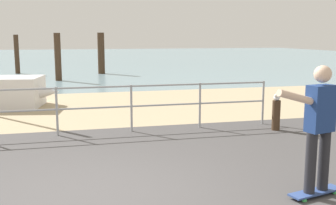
{
  "coord_description": "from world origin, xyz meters",
  "views": [
    {
      "loc": [
        -0.42,
        -5.06,
        2.1
      ],
      "look_at": [
        1.35,
        2.0,
        0.9
      ],
      "focal_mm": 43.49,
      "sensor_mm": 36.0,
      "label": 1
    }
  ],
  "objects_px": {
    "skateboarder": "(320,121)",
    "skateboard": "(315,192)",
    "bollard_short": "(276,116)",
    "seagull": "(277,97)"
  },
  "relations": [
    {
      "from": "skateboarder",
      "to": "skateboard",
      "type": "bearing_deg",
      "value": -9.46
    },
    {
      "from": "bollard_short",
      "to": "seagull",
      "type": "relative_size",
      "value": 1.58
    },
    {
      "from": "skateboard",
      "to": "skateboarder",
      "type": "bearing_deg",
      "value": 170.54
    },
    {
      "from": "skateboarder",
      "to": "bollard_short",
      "type": "distance_m",
      "value": 3.86
    },
    {
      "from": "skateboard",
      "to": "seagull",
      "type": "height_order",
      "value": "seagull"
    },
    {
      "from": "skateboarder",
      "to": "bollard_short",
      "type": "xyz_separation_m",
      "value": [
        1.36,
        3.54,
        -0.67
      ]
    },
    {
      "from": "skateboard",
      "to": "skateboarder",
      "type": "distance_m",
      "value": 0.95
    },
    {
      "from": "skateboarder",
      "to": "bollard_short",
      "type": "relative_size",
      "value": 2.4
    },
    {
      "from": "skateboard",
      "to": "skateboarder",
      "type": "xyz_separation_m",
      "value": [
        -0.0,
        0.0,
        0.95
      ]
    },
    {
      "from": "bollard_short",
      "to": "seagull",
      "type": "distance_m",
      "value": 0.42
    }
  ]
}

